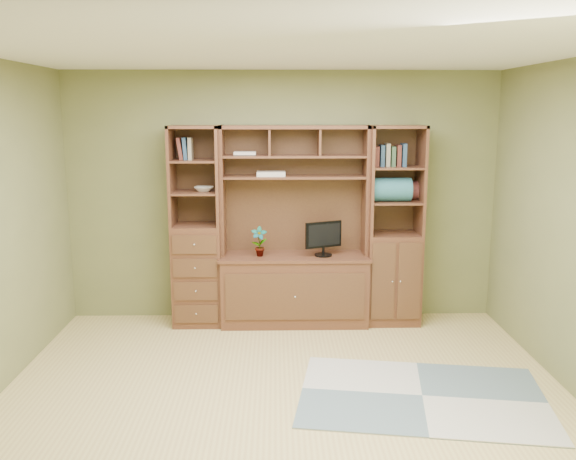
{
  "coord_description": "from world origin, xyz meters",
  "views": [
    {
      "loc": [
        -0.07,
        -4.37,
        2.19
      ],
      "look_at": [
        0.04,
        1.2,
        1.1
      ],
      "focal_mm": 38.0,
      "sensor_mm": 36.0,
      "label": 1
    }
  ],
  "objects_px": {
    "right_tower": "(394,226)",
    "monitor": "(324,232)",
    "left_tower": "(197,227)",
    "center_hutch": "(295,227)"
  },
  "relations": [
    {
      "from": "center_hutch",
      "to": "left_tower",
      "type": "relative_size",
      "value": 1.0
    },
    {
      "from": "center_hutch",
      "to": "monitor",
      "type": "distance_m",
      "value": 0.3
    },
    {
      "from": "monitor",
      "to": "left_tower",
      "type": "bearing_deg",
      "value": 153.58
    },
    {
      "from": "left_tower",
      "to": "right_tower",
      "type": "bearing_deg",
      "value": 0.0
    },
    {
      "from": "center_hutch",
      "to": "monitor",
      "type": "xyz_separation_m",
      "value": [
        0.29,
        -0.03,
        -0.05
      ]
    },
    {
      "from": "center_hutch",
      "to": "left_tower",
      "type": "bearing_deg",
      "value": 177.71
    },
    {
      "from": "right_tower",
      "to": "monitor",
      "type": "height_order",
      "value": "right_tower"
    },
    {
      "from": "left_tower",
      "to": "monitor",
      "type": "xyz_separation_m",
      "value": [
        1.29,
        -0.07,
        -0.05
      ]
    },
    {
      "from": "center_hutch",
      "to": "right_tower",
      "type": "bearing_deg",
      "value": 2.23
    },
    {
      "from": "right_tower",
      "to": "monitor",
      "type": "xyz_separation_m",
      "value": [
        -0.73,
        -0.07,
        -0.05
      ]
    }
  ]
}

